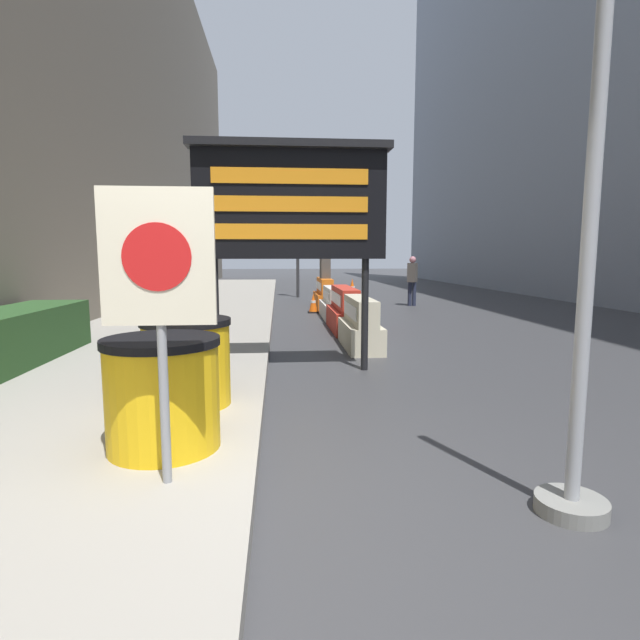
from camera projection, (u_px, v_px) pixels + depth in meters
ground_plane at (255, 507)px, 3.23m from camera, size 120.00×120.00×0.00m
building_left_facade at (86, 8)px, 11.62m from camera, size 0.40×50.40×14.72m
barrel_drum_foreground at (163, 393)px, 3.75m from camera, size 0.87×0.87×0.85m
barrel_drum_middle at (187, 362)px, 4.85m from camera, size 0.87×0.87×0.85m
warning_sign at (159, 278)px, 3.04m from camera, size 0.69×0.08×1.86m
message_board at (290, 203)px, 6.74m from camera, size 2.72×0.36×3.13m
jersey_barrier_cream at (360, 326)px, 8.77m from camera, size 0.58×1.77×0.89m
jersey_barrier_red_striped at (344, 312)px, 10.85m from camera, size 0.60×2.13×0.94m
jersey_barrier_white at (333, 304)px, 13.11m from camera, size 0.58×2.01×0.80m
jersey_barrier_orange_near at (325, 295)px, 15.50m from camera, size 0.58×2.02×0.93m
traffic_cone_near at (352, 290)px, 18.24m from camera, size 0.45×0.45×0.80m
traffic_cone_mid at (313, 303)px, 14.23m from camera, size 0.31×0.31×0.55m
traffic_light_near_curb at (298, 228)px, 19.21m from camera, size 0.28×0.45×3.71m
pedestrian_worker at (325, 274)px, 15.33m from camera, size 0.30×0.48×1.78m
pedestrian_passerby at (412, 277)px, 16.17m from camera, size 0.42×0.49×1.60m
steel_pole_right at (580, 372)px, 3.04m from camera, size 0.44×0.44×3.10m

